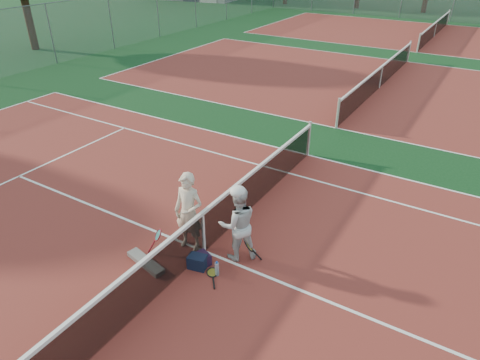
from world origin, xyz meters
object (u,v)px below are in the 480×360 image
object	(u,v)px
sports_bag_purple	(204,259)
water_bottle	(217,269)
sports_bag_navy	(197,262)
racket_spare	(212,272)
player_a	(189,212)
racket_red	(159,241)
net_main	(203,232)
racket_black_held	(249,252)
player_b	(238,224)

from	to	relation	value
sports_bag_purple	water_bottle	xyz separation A→B (m)	(0.43, -0.15, 0.03)
sports_bag_navy	sports_bag_purple	xyz separation A→B (m)	(0.03, 0.17, -0.02)
racket_spare	sports_bag_purple	bearing A→B (deg)	25.77
player_a	racket_red	distance (m)	0.92
net_main	racket_red	size ratio (longest dim) A/B	20.76
net_main	racket_red	xyz separation A→B (m)	(-0.84, -0.47, -0.25)
racket_spare	sports_bag_purple	size ratio (longest dim) A/B	1.95
sports_bag_navy	water_bottle	distance (m)	0.46
racket_black_held	racket_spare	distance (m)	0.85
racket_black_held	player_b	bearing A→B (deg)	-50.02
player_a	sports_bag_purple	xyz separation A→B (m)	(0.56, -0.32, -0.77)
net_main	player_a	world-z (taller)	player_a
player_a	racket_spare	distance (m)	1.33
racket_black_held	sports_bag_purple	xyz separation A→B (m)	(-0.76, -0.53, -0.13)
racket_red	sports_bag_purple	distance (m)	1.07
racket_spare	sports_bag_navy	xyz separation A→B (m)	(-0.35, -0.02, 0.13)
racket_spare	sports_bag_purple	xyz separation A→B (m)	(-0.32, 0.15, 0.11)
racket_red	sports_bag_purple	bearing A→B (deg)	-42.87
player_a	player_b	xyz separation A→B (m)	(1.04, 0.25, -0.08)
racket_spare	sports_bag_navy	bearing A→B (deg)	53.69
racket_spare	water_bottle	world-z (taller)	water_bottle
racket_black_held	sports_bag_navy	world-z (taller)	racket_black_held
net_main	player_a	size ratio (longest dim) A/B	6.16
sports_bag_navy	sports_bag_purple	distance (m)	0.17
net_main	sports_bag_navy	size ratio (longest dim) A/B	29.62
racket_red	racket_black_held	xyz separation A→B (m)	(1.82, 0.68, -0.01)
player_b	sports_bag_navy	world-z (taller)	player_b
player_b	racket_black_held	bearing A→B (deg)	127.71
player_b	racket_spare	bearing A→B (deg)	33.53
sports_bag_navy	water_bottle	size ratio (longest dim) A/B	1.24
racket_spare	water_bottle	size ratio (longest dim) A/B	2.00
net_main	racket_black_held	size ratio (longest dim) A/B	21.70
player_b	racket_red	bearing A→B (deg)	-18.85
racket_spare	sports_bag_purple	distance (m)	0.37
sports_bag_navy	player_b	bearing A→B (deg)	55.46
player_a	sports_bag_purple	size ratio (longest dim) A/B	5.80
racket_red	sports_bag_navy	distance (m)	1.03
racket_spare	racket_red	bearing A→B (deg)	50.89
player_b	sports_bag_navy	bearing A→B (deg)	11.40
racket_red	water_bottle	world-z (taller)	racket_red
player_a	racket_spare	bearing A→B (deg)	-34.13
player_a	racket_red	world-z (taller)	player_a
racket_black_held	sports_bag_navy	bearing A→B (deg)	-0.40
net_main	racket_spare	xyz separation A→B (m)	(0.53, -0.47, -0.49)
sports_bag_purple	racket_spare	bearing A→B (deg)	-25.10
net_main	water_bottle	distance (m)	0.87
player_b	net_main	bearing A→B (deg)	-24.06
racket_black_held	racket_spare	size ratio (longest dim) A/B	0.84
player_b	water_bottle	bearing A→B (deg)	42.16
net_main	player_b	world-z (taller)	player_b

